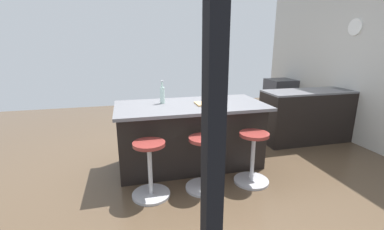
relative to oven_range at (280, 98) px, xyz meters
The scene contains 11 objects.
ground_plane 3.42m from the oven_range, 35.23° to the left, with size 8.11×8.11×0.00m, color brown.
interior_partition_left 2.24m from the oven_range, 100.14° to the left, with size 0.15×5.81×2.96m.
sink_cabinet 1.61m from the oven_range, 90.15° to the left, with size 2.52×0.60×1.19m.
oven_range is the anchor object (origin of this frame).
kitchen_island 3.42m from the oven_range, 37.34° to the left, with size 2.01×0.98×0.91m.
stool_by_window 3.45m from the oven_range, 52.76° to the left, with size 0.44×0.44×0.66m.
stool_middle 3.87m from the oven_range, 45.25° to the left, with size 0.44×0.44×0.66m.
stool_near_camera 4.34m from the oven_range, 39.29° to the left, with size 0.44×0.44×0.66m.
cutting_board 3.33m from the oven_range, 41.16° to the left, with size 0.36×0.24×0.02m, color tan.
apple_yellow 3.33m from the oven_range, 43.09° to the left, with size 0.07×0.07×0.07m, color gold.
water_bottle 3.71m from the oven_range, 32.57° to the left, with size 0.06×0.06×0.31m.
Camera 1 is at (0.79, 3.53, 1.71)m, focal length 24.69 mm.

